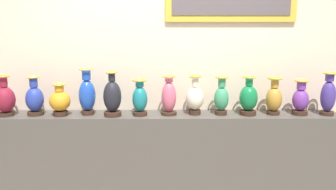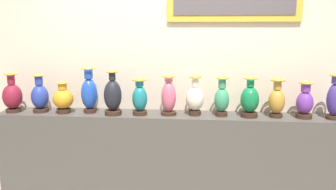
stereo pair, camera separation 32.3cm
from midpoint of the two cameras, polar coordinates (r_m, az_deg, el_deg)
The scene contains 15 objects.
display_shelf at distance 3.43m, azimuth 2.75°, elevation -11.70°, with size 3.22×0.35×1.05m, color #4C4742.
back_wall at distance 3.43m, azimuth 3.28°, elevation 4.33°, with size 4.66×0.14×2.87m.
vase_burgundy at distance 3.58m, azimuth -21.73°, elevation -0.18°, with size 0.18×0.18×0.38m.
vase_cobalt at distance 3.49m, azimuth -17.73°, elevation -0.26°, with size 0.16×0.16×0.36m.
vase_amber at distance 3.39m, azimuth -14.15°, elevation -0.66°, with size 0.19×0.19×0.30m.
vase_sapphire at distance 3.34m, azimuth -10.05°, elevation 0.35°, with size 0.15×0.15×0.43m.
vase_onyx at distance 3.23m, azimuth -6.19°, elevation -0.20°, with size 0.16×0.16×0.41m.
vase_teal at distance 3.21m, azimuth -1.78°, elevation -0.53°, with size 0.14×0.14×0.34m.
vase_rose at distance 3.22m, azimuth 2.99°, elevation -0.34°, with size 0.14×0.14×0.37m.
vase_ivory at distance 3.23m, azimuth 7.28°, elevation -0.55°, with size 0.17×0.17×0.37m.
vase_jade at distance 3.23m, azimuth 11.61°, elevation -0.64°, with size 0.13×0.13×0.36m.
vase_emerald at distance 3.26m, azimuth 15.98°, elevation -0.81°, with size 0.17×0.17×0.36m.
vase_ochre at distance 3.33m, azimuth 19.99°, elevation -0.79°, with size 0.15×0.15×0.35m.
vase_violet at distance 3.39m, azimuth 24.00°, elevation -1.09°, with size 0.15×0.15×0.33m.
vase_indigo at distance 3.46m, azimuth 28.01°, elevation -0.55°, with size 0.13×0.13×0.40m.
Camera 2 is at (0.30, -3.16, 1.83)m, focal length 37.37 mm.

